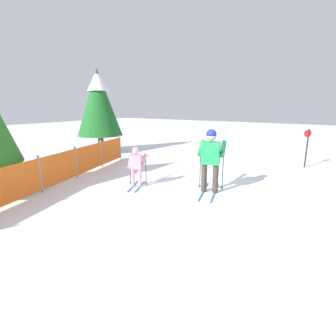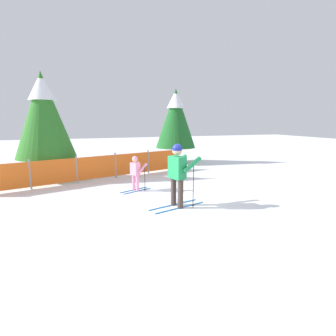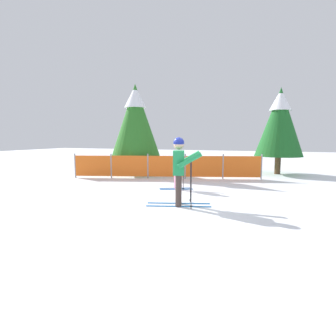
{
  "view_description": "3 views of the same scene",
  "coord_description": "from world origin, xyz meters",
  "px_view_note": "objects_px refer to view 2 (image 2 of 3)",
  "views": [
    {
      "loc": [
        -6.27,
        -2.87,
        2.42
      ],
      "look_at": [
        -0.52,
        0.9,
        0.74
      ],
      "focal_mm": 28.0,
      "sensor_mm": 36.0,
      "label": 1
    },
    {
      "loc": [
        -2.32,
        -6.58,
        2.4
      ],
      "look_at": [
        0.25,
        0.77,
        0.97
      ],
      "focal_mm": 28.0,
      "sensor_mm": 36.0,
      "label": 2
    },
    {
      "loc": [
        2.26,
        -6.4,
        1.76
      ],
      "look_at": [
        -0.48,
        1.19,
        0.82
      ],
      "focal_mm": 28.0,
      "sensor_mm": 36.0,
      "label": 3
    }
  ],
  "objects_px": {
    "skier_adult": "(178,169)",
    "skier_child": "(136,170)",
    "conifer_near": "(44,114)",
    "safety_fence": "(97,167)",
    "conifer_far": "(176,118)"
  },
  "relations": [
    {
      "from": "conifer_far",
      "to": "skier_adult",
      "type": "bearing_deg",
      "value": -110.39
    },
    {
      "from": "skier_child",
      "to": "conifer_far",
      "type": "distance_m",
      "value": 6.55
    },
    {
      "from": "safety_fence",
      "to": "conifer_far",
      "type": "bearing_deg",
      "value": 34.67
    },
    {
      "from": "skier_adult",
      "to": "safety_fence",
      "type": "distance_m",
      "value": 4.55
    },
    {
      "from": "skier_adult",
      "to": "conifer_far",
      "type": "height_order",
      "value": "conifer_far"
    },
    {
      "from": "conifer_near",
      "to": "skier_child",
      "type": "bearing_deg",
      "value": -44.02
    },
    {
      "from": "conifer_near",
      "to": "conifer_far",
      "type": "bearing_deg",
      "value": 19.84
    },
    {
      "from": "safety_fence",
      "to": "skier_adult",
      "type": "bearing_deg",
      "value": -65.41
    },
    {
      "from": "skier_adult",
      "to": "skier_child",
      "type": "relative_size",
      "value": 1.47
    },
    {
      "from": "safety_fence",
      "to": "conifer_far",
      "type": "height_order",
      "value": "conifer_far"
    },
    {
      "from": "skier_adult",
      "to": "conifer_near",
      "type": "height_order",
      "value": "conifer_near"
    },
    {
      "from": "skier_child",
      "to": "conifer_far",
      "type": "relative_size",
      "value": 0.29
    },
    {
      "from": "skier_adult",
      "to": "skier_child",
      "type": "height_order",
      "value": "skier_adult"
    },
    {
      "from": "skier_adult",
      "to": "safety_fence",
      "type": "relative_size",
      "value": 0.23
    },
    {
      "from": "skier_child",
      "to": "conifer_near",
      "type": "xyz_separation_m",
      "value": [
        -3.01,
        2.91,
        1.94
      ]
    }
  ]
}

